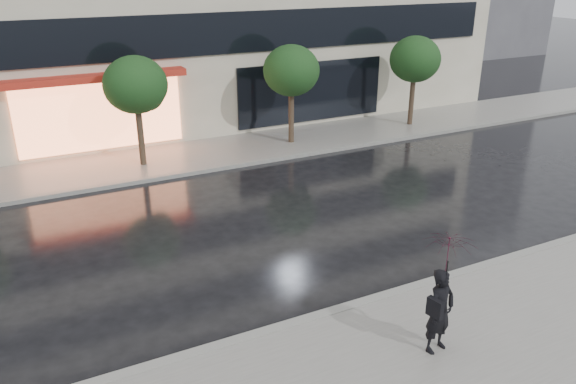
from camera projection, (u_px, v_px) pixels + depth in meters
ground at (370, 276)px, 13.33m from camera, size 120.00×120.00×0.00m
sidewalk_near at (468, 352)px, 10.63m from camera, size 60.00×4.50×0.12m
sidewalk_far at (219, 152)px, 21.77m from camera, size 60.00×3.50×0.12m
curb_near at (395, 294)px, 12.48m from camera, size 60.00×0.25×0.14m
curb_far at (236, 165)px, 20.32m from camera, size 60.00×0.25×0.14m
tree_mid_west at (137, 87)px, 19.28m from camera, size 2.20×2.20×3.99m
tree_mid_east at (292, 72)px, 21.77m from camera, size 2.20×2.20×3.99m
tree_far_east at (416, 61)px, 24.26m from camera, size 2.20×2.20×3.99m
pedestrian_with_umbrella at (445, 277)px, 10.06m from camera, size 1.10×1.12×2.38m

